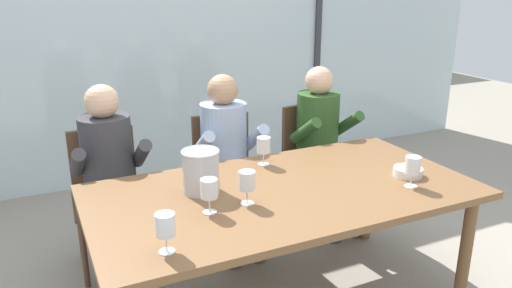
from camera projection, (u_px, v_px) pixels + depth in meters
name	position (u px, v px, depth m)	size (l,w,h in m)	color
ground	(220.00, 230.00, 3.75)	(14.00, 14.00, 0.00)	#9E9384
window_glass_panel	(163.00, 40.00, 4.49)	(7.28, 0.03, 2.60)	silver
window_mullion_right	(317.00, 33.00, 5.14)	(0.06, 0.06, 2.60)	#38383D
hillside_vineyard	(97.00, 46.00, 8.50)	(13.28, 2.40, 1.49)	#568942
dining_table	(283.00, 200.00, 2.69)	(2.08, 1.08, 0.74)	brown
chair_near_curtain	(107.00, 187.00, 3.22)	(0.46, 0.46, 0.90)	brown
chair_left_of_center	(225.00, 167.00, 3.56)	(0.48, 0.48, 0.90)	brown
chair_center	(312.00, 152.00, 3.87)	(0.49, 0.49, 0.90)	brown
person_charcoal_jacket	(110.00, 169.00, 3.06)	(0.46, 0.61, 1.22)	#38383D
person_pale_blue_shirt	(228.00, 151.00, 3.38)	(0.47, 0.62, 1.22)	#9EB2D1
person_olive_shirt	(323.00, 136.00, 3.69)	(0.47, 0.62, 1.22)	#2D5123
ice_bucket_primary	(201.00, 171.00, 2.59)	(0.20, 0.20, 0.23)	#B7B7BC
tasting_bowl	(408.00, 172.00, 2.83)	(0.17, 0.17, 0.05)	silver
wine_glass_by_left_taster	(247.00, 181.00, 2.44)	(0.08, 0.08, 0.17)	silver
wine_glass_near_bucket	(209.00, 190.00, 2.35)	(0.08, 0.08, 0.17)	silver
wine_glass_center_pour	(413.00, 166.00, 2.65)	(0.08, 0.08, 0.17)	silver
wine_glass_by_right_taster	(264.00, 146.00, 2.98)	(0.08, 0.08, 0.17)	silver
wine_glass_spare_empty	(165.00, 225.00, 2.00)	(0.08, 0.08, 0.17)	silver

